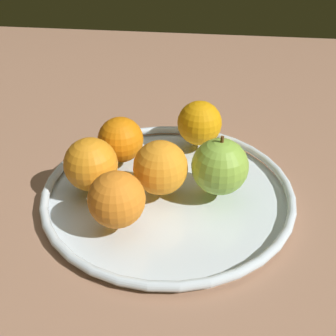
# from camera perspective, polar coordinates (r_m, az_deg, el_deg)

# --- Properties ---
(ground_plane) EXTENTS (1.56, 1.56, 0.04)m
(ground_plane) POSITION_cam_1_polar(r_m,az_deg,el_deg) (0.59, 0.00, -5.41)
(ground_plane) COLOR #9F7257
(fruit_bowl) EXTENTS (0.35, 0.35, 0.02)m
(fruit_bowl) POSITION_cam_1_polar(r_m,az_deg,el_deg) (0.57, 0.00, -3.19)
(fruit_bowl) COLOR silver
(fruit_bowl) RESTS_ON ground_plane
(apple) EXTENTS (0.08, 0.08, 0.08)m
(apple) POSITION_cam_1_polar(r_m,az_deg,el_deg) (0.55, 7.31, 0.46)
(apple) COLOR #89BA3F
(apple) RESTS_ON fruit_bowl
(orange_center) EXTENTS (0.07, 0.07, 0.07)m
(orange_center) POSITION_cam_1_polar(r_m,az_deg,el_deg) (0.54, -1.06, 0.06)
(orange_center) COLOR orange
(orange_center) RESTS_ON fruit_bowl
(orange_back_left) EXTENTS (0.07, 0.07, 0.07)m
(orange_back_left) POSITION_cam_1_polar(r_m,az_deg,el_deg) (0.61, -6.68, 3.97)
(orange_back_left) COLOR orange
(orange_back_left) RESTS_ON fruit_bowl
(orange_front_right) EXTENTS (0.07, 0.07, 0.07)m
(orange_front_right) POSITION_cam_1_polar(r_m,az_deg,el_deg) (0.49, -7.23, -4.39)
(orange_front_right) COLOR orange
(orange_front_right) RESTS_ON fruit_bowl
(orange_back_right) EXTENTS (0.07, 0.07, 0.07)m
(orange_back_right) POSITION_cam_1_polar(r_m,az_deg,el_deg) (0.65, 4.45, 6.32)
(orange_back_right) COLOR orange
(orange_back_right) RESTS_ON fruit_bowl
(orange_front_left) EXTENTS (0.07, 0.07, 0.07)m
(orange_front_left) POSITION_cam_1_polar(r_m,az_deg,el_deg) (0.56, -10.79, 0.52)
(orange_front_left) COLOR orange
(orange_front_left) RESTS_ON fruit_bowl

